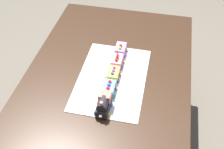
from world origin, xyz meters
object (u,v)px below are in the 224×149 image
(cake_car_tanker_lemon, at_px, (113,74))
(cake_car_flatbed_lavender, at_px, (121,50))
(dining_table, at_px, (110,81))
(cake_car_gondola_bubblegum, at_px, (117,61))
(birthday_candle, at_px, (117,53))
(cake_locomotive, at_px, (104,104))
(cake_car_hopper_sky_blue, at_px, (109,89))

(cake_car_tanker_lemon, xyz_separation_m, cake_car_flatbed_lavender, (0.24, 0.00, -0.00))
(dining_table, bearing_deg, cake_car_tanker_lemon, -152.30)
(cake_car_gondola_bubblegum, bearing_deg, birthday_candle, 0.00)
(dining_table, height_order, cake_car_tanker_lemon, cake_car_tanker_lemon)
(cake_car_gondola_bubblegum, bearing_deg, cake_car_flatbed_lavender, 0.00)
(dining_table, relative_size, cake_car_flatbed_lavender, 14.00)
(birthday_candle, bearing_deg, cake_locomotive, -180.00)
(cake_locomotive, xyz_separation_m, cake_car_gondola_bubblegum, (0.36, 0.00, -0.02))
(cake_car_tanker_lemon, height_order, cake_car_gondola_bubblegum, same)
(dining_table, xyz_separation_m, cake_car_tanker_lemon, (-0.07, -0.04, 0.14))
(dining_table, height_order, birthday_candle, birthday_candle)
(cake_car_tanker_lemon, bearing_deg, cake_car_gondola_bubblegum, 0.00)
(dining_table, distance_m, cake_car_hopper_sky_blue, 0.24)
(birthday_candle, bearing_deg, cake_car_gondola_bubblegum, -180.00)
(cake_locomotive, bearing_deg, cake_car_hopper_sky_blue, 0.00)
(cake_car_gondola_bubblegum, relative_size, birthday_candle, 2.04)
(cake_car_hopper_sky_blue, xyz_separation_m, cake_car_flatbed_lavender, (0.35, 0.00, -0.00))
(cake_car_gondola_bubblegum, xyz_separation_m, birthday_candle, (0.01, 0.00, 0.07))
(dining_table, relative_size, cake_car_tanker_lemon, 14.00)
(cake_car_flatbed_lavender, relative_size, birthday_candle, 2.04)
(cake_car_tanker_lemon, bearing_deg, cake_car_hopper_sky_blue, 180.00)
(cake_car_tanker_lemon, distance_m, birthday_candle, 0.14)
(dining_table, xyz_separation_m, birthday_candle, (0.05, -0.04, 0.21))
(cake_locomotive, bearing_deg, cake_car_flatbed_lavender, 0.00)
(cake_locomotive, relative_size, cake_car_gondola_bubblegum, 1.40)
(dining_table, distance_m, cake_car_flatbed_lavender, 0.22)
(cake_car_gondola_bubblegum, relative_size, cake_car_flatbed_lavender, 1.00)
(cake_car_hopper_sky_blue, relative_size, cake_car_flatbed_lavender, 1.00)
(dining_table, xyz_separation_m, cake_car_gondola_bubblegum, (0.04, -0.04, 0.14))
(cake_car_gondola_bubblegum, distance_m, birthday_candle, 0.07)
(dining_table, height_order, cake_car_hopper_sky_blue, cake_car_hopper_sky_blue)
(cake_locomotive, bearing_deg, birthday_candle, 0.00)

